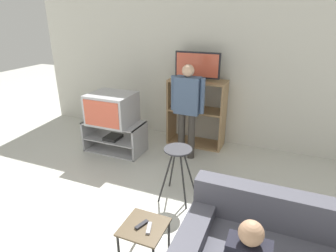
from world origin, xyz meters
name	(u,v)px	position (x,y,z in m)	size (l,w,h in m)	color
wall_back	(198,68)	(0.00, 3.87, 1.30)	(6.40, 0.06, 2.60)	beige
tv_stand	(115,137)	(-1.09, 2.81, 0.25)	(0.99, 0.51, 0.51)	#A8A8AD
television_main	(112,108)	(-1.10, 2.80, 0.75)	(0.70, 0.61, 0.49)	#B2B2B7
media_shelf	(197,112)	(0.09, 3.59, 0.59)	(0.96, 0.42, 1.16)	#9E7A51
television_flat	(197,67)	(0.07, 3.57, 1.37)	(0.75, 0.20, 0.46)	black
folding_stool	(178,159)	(0.35, 1.98, 0.55)	(0.39, 0.38, 0.69)	black
snack_table	(144,230)	(0.40, 0.97, 0.32)	(0.40, 0.40, 0.37)	brown
remote_control_black	(142,225)	(0.38, 0.97, 0.38)	(0.04, 0.14, 0.02)	#232328
remote_control_white	(149,228)	(0.46, 0.95, 0.38)	(0.04, 0.14, 0.02)	gray
person_standing_adult	(187,104)	(0.09, 3.05, 0.90)	(0.53, 0.20, 1.50)	#3D3833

